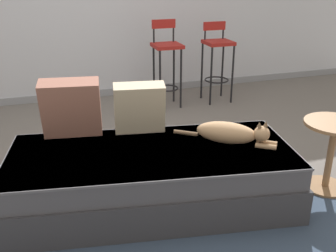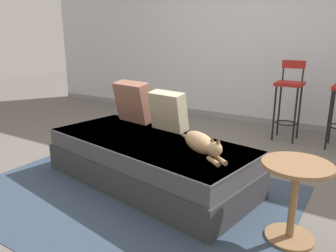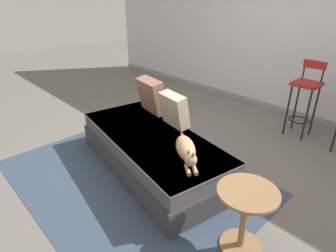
{
  "view_description": "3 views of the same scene",
  "coord_description": "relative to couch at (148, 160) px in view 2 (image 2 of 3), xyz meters",
  "views": [
    {
      "loc": [
        -0.65,
        -2.71,
        1.57
      ],
      "look_at": [
        0.15,
        -0.3,
        0.53
      ],
      "focal_mm": 42.0,
      "sensor_mm": 36.0,
      "label": 1
    },
    {
      "loc": [
        1.63,
        -2.66,
        1.31
      ],
      "look_at": [
        0.15,
        -0.3,
        0.53
      ],
      "focal_mm": 35.0,
      "sensor_mm": 36.0,
      "label": 2
    },
    {
      "loc": [
        2.06,
        -2.11,
        1.8
      ],
      "look_at": [
        0.15,
        -0.3,
        0.53
      ],
      "focal_mm": 30.0,
      "sensor_mm": 36.0,
      "label": 3
    }
  ],
  "objects": [
    {
      "name": "cat",
      "position": [
        0.56,
        -0.06,
        0.28
      ],
      "size": [
        0.62,
        0.51,
        0.19
      ],
      "color": "tan",
      "rests_on": "couch"
    },
    {
      "name": "throw_pillow_corner",
      "position": [
        -0.47,
        0.41,
        0.42
      ],
      "size": [
        0.44,
        0.29,
        0.43
      ],
      "color": "#936051",
      "rests_on": "couch"
    },
    {
      "name": "side_table",
      "position": [
        1.31,
        -0.22,
        0.14
      ],
      "size": [
        0.44,
        0.44,
        0.54
      ],
      "color": "olive",
      "rests_on": "ground"
    },
    {
      "name": "ground_plane",
      "position": [
        0.0,
        0.4,
        -0.21
      ],
      "size": [
        16.0,
        16.0,
        0.0
      ],
      "primitive_type": "plane",
      "color": "#66605B",
      "rests_on": "ground"
    },
    {
      "name": "wall_back_panel",
      "position": [
        0.0,
        2.65,
        1.09
      ],
      "size": [
        8.0,
        0.1,
        2.6
      ],
      "primitive_type": "cube",
      "color": "silver",
      "rests_on": "ground"
    },
    {
      "name": "couch",
      "position": [
        0.0,
        0.0,
        0.0
      ],
      "size": [
        2.06,
        1.17,
        0.41
      ],
      "color": "#353539",
      "rests_on": "ground"
    },
    {
      "name": "throw_pillow_middle",
      "position": [
        0.01,
        0.33,
        0.4
      ],
      "size": [
        0.39,
        0.25,
        0.38
      ],
      "color": "beige",
      "rests_on": "couch"
    },
    {
      "name": "area_rug",
      "position": [
        0.0,
        -0.3,
        -0.21
      ],
      "size": [
        2.65,
        1.96,
        0.01
      ],
      "primitive_type": "cube",
      "color": "#334256",
      "rests_on": "ground"
    },
    {
      "name": "wall_baseboard_trim",
      "position": [
        0.0,
        2.6,
        -0.17
      ],
      "size": [
        8.0,
        0.02,
        0.09
      ],
      "primitive_type": "cube",
      "color": "gray",
      "rests_on": "ground"
    },
    {
      "name": "bar_stool_near_window",
      "position": [
        0.76,
        1.99,
        0.38
      ],
      "size": [
        0.32,
        0.32,
        1.0
      ],
      "color": "black",
      "rests_on": "ground"
    }
  ]
}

